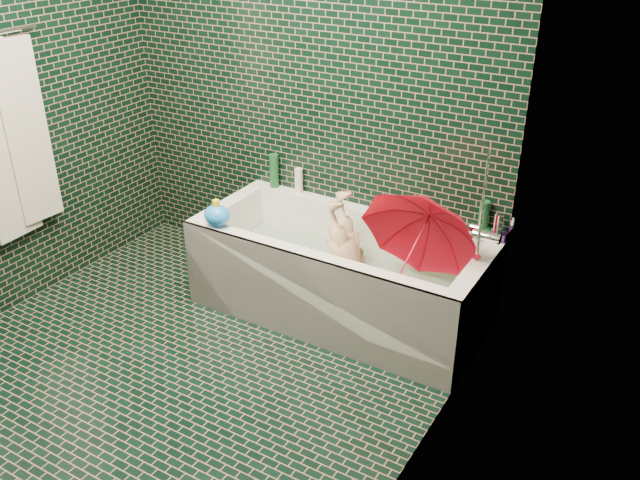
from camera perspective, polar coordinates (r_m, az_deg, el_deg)
The scene contains 19 objects.
floor at distance 3.69m, azimuth -12.60°, elevation -11.52°, with size 2.80×2.80×0.00m, color black.
wall_back at distance 4.12m, azimuth -1.06°, elevation 13.04°, with size 2.80×2.80×0.00m, color black.
wall_right at distance 2.38m, azimuth 7.98°, elevation 1.58°, with size 2.80×2.80×0.00m, color black.
bathtub at distance 4.00m, azimuth 1.62°, elevation -3.63°, with size 1.70×0.75×0.55m.
bath_mat at distance 4.04m, azimuth 1.73°, elevation -4.19°, with size 1.35×0.47×0.01m, color #57D22A.
water at distance 3.97m, azimuth 1.76°, elevation -2.43°, with size 1.48×0.53×0.00m, color silver.
towel at distance 4.21m, azimuth -24.58°, elevation 7.69°, with size 0.08×0.44×1.12m.
faucet at distance 3.47m, azimuth 13.63°, elevation 0.92°, with size 0.18×0.19×0.55m.
child at distance 3.96m, azimuth 2.61°, elevation -2.38°, with size 0.32×0.21×0.88m, color tan.
umbrella at distance 3.59m, azimuth 7.76°, elevation -0.87°, with size 0.64×0.64×0.56m, color red.
soap_bottle_a at distance 3.87m, azimuth 13.71°, elevation 0.14°, with size 0.10×0.10×0.26m, color white.
soap_bottle_b at distance 3.85m, azimuth 14.60°, elevation -0.13°, with size 0.09×0.09×0.20m, color #421B68.
soap_bottle_c at distance 3.85m, azimuth 13.06°, elevation 0.04°, with size 0.13×0.13×0.17m, color #154B26.
bottle_right_tall at distance 3.84m, azimuth 13.58°, elevation 1.72°, with size 0.06×0.06×0.22m, color #154B26.
bottle_right_pump at distance 3.81m, azimuth 14.73°, elevation 0.98°, with size 0.05×0.05×0.17m, color silver.
bottle_left_tall at distance 4.40m, azimuth -3.88°, elevation 5.84°, with size 0.06×0.06×0.22m, color #154B26.
bottle_left_short at distance 4.31m, azimuth -1.81°, elevation 5.04°, with size 0.05×0.05×0.16m, color white.
rubber_duck at distance 3.93m, azimuth 9.72°, elevation 1.65°, with size 0.12×0.08×0.09m.
bath_toy at distance 3.92m, azimuth -8.68°, elevation 2.10°, with size 0.20×0.18×0.16m.
Camera 1 is at (2.10, -1.99, 2.28)m, focal length 38.00 mm.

